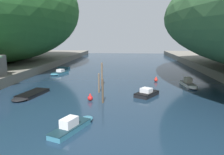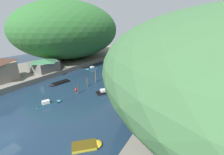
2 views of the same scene
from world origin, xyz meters
name	(u,v)px [view 1 (image 1 of 2)]	position (x,y,z in m)	size (l,w,h in m)	color
water_surface	(120,81)	(0.00, 30.00, 0.00)	(130.00, 130.00, 0.00)	#192D42
boat_open_rowboat	(148,93)	(3.95, 20.75, 0.33)	(3.81, 4.58, 1.04)	black
boat_navy_launch	(59,73)	(-12.57, 35.76, 0.29)	(2.92, 4.92, 0.93)	teal
boat_cabin_cruiser	(74,125)	(-2.95, 9.73, 0.34)	(3.03, 5.22, 1.15)	teal
boat_far_upstream	(189,84)	(10.48, 26.15, 0.40)	(1.75, 5.02, 1.33)	white
boat_mid_channel	(29,95)	(-10.92, 18.94, 0.20)	(2.98, 6.29, 0.41)	black
boat_white_cruiser	(63,68)	(-14.07, 43.19, 0.25)	(3.35, 1.80, 0.52)	teal
mooring_post_middle	(103,91)	(-1.46, 16.97, 1.41)	(0.22, 0.22, 2.81)	#4C3D2D
mooring_post_fourth	(99,83)	(-2.53, 21.69, 1.33)	(0.21, 0.21, 2.64)	brown
mooring_post_farthest	(102,74)	(-2.60, 25.58, 1.81)	(0.26, 0.26, 3.60)	brown
channel_buoy_near	(90,98)	(-3.03, 17.80, 0.36)	(0.61, 0.61, 0.92)	red
channel_buoy_far	(156,80)	(6.00, 29.64, 0.35)	(0.60, 0.60, 0.90)	red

